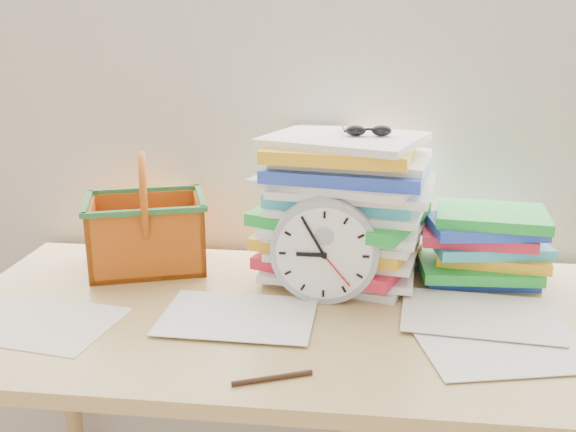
# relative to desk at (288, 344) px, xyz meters

# --- Properties ---
(curtain) EXTENTS (2.40, 0.01, 2.50)m
(curtain) POSITION_rel_desk_xyz_m (0.00, 0.38, 0.62)
(curtain) COLOR beige
(curtain) RESTS_ON room_shell
(desk) EXTENTS (1.40, 0.70, 0.75)m
(desk) POSITION_rel_desk_xyz_m (0.00, 0.00, 0.00)
(desk) COLOR tan
(desk) RESTS_ON ground
(paper_stack) EXTENTS (0.43, 0.38, 0.33)m
(paper_stack) POSITION_rel_desk_xyz_m (0.11, 0.22, 0.24)
(paper_stack) COLOR white
(paper_stack) RESTS_ON desk
(clock) EXTENTS (0.23, 0.05, 0.23)m
(clock) POSITION_rel_desk_xyz_m (0.07, 0.06, 0.19)
(clock) COLOR #A0A8AF
(clock) RESTS_ON desk
(sunglasses) EXTENTS (0.13, 0.11, 0.03)m
(sunglasses) POSITION_rel_desk_xyz_m (0.15, 0.21, 0.42)
(sunglasses) COLOR black
(sunglasses) RESTS_ON paper_stack
(book_stack) EXTENTS (0.28, 0.22, 0.17)m
(book_stack) POSITION_rel_desk_xyz_m (0.42, 0.22, 0.16)
(book_stack) COLOR white
(book_stack) RESTS_ON desk
(basket) EXTENTS (0.33, 0.29, 0.27)m
(basket) POSITION_rel_desk_xyz_m (-0.37, 0.21, 0.21)
(basket) COLOR #CE6014
(basket) RESTS_ON desk
(pen) EXTENTS (0.13, 0.06, 0.01)m
(pen) POSITION_rel_desk_xyz_m (0.00, -0.27, 0.08)
(pen) COLOR black
(pen) RESTS_ON desk
(scattered_papers) EXTENTS (1.26, 0.42, 0.02)m
(scattered_papers) POSITION_rel_desk_xyz_m (0.00, 0.00, 0.08)
(scattered_papers) COLOR white
(scattered_papers) RESTS_ON desk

